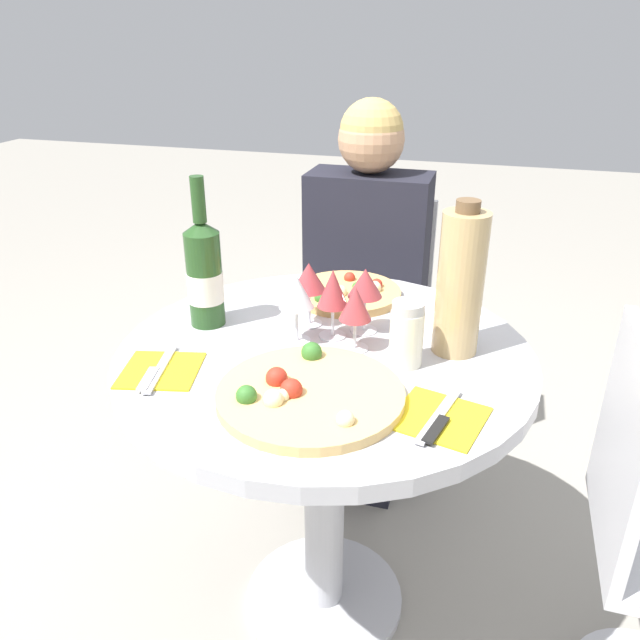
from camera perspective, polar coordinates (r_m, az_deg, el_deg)
ground_plane at (r=1.81m, az=0.36°, el=-24.20°), size 12.00×12.00×0.00m
dining_table at (r=1.41m, az=0.43°, el=-8.16°), size 0.89×0.89×0.75m
chair_behind_diner at (r=2.14m, az=4.44°, el=-1.02°), size 0.38×0.38×0.87m
seated_diner at (r=1.97m, az=3.73°, el=0.24°), size 0.37×0.40×1.20m
pizza_large at (r=1.15m, az=-1.17°, el=-6.70°), size 0.35×0.35×0.05m
pizza_small_far at (r=1.58m, az=2.54°, el=2.52°), size 0.27×0.27×0.04m
wine_bottle at (r=1.42m, az=-10.52°, el=4.21°), size 0.08×0.08×0.34m
tall_carafe at (r=1.29m, az=12.71°, el=3.31°), size 0.10×0.10×0.32m
sugar_shaker at (r=1.25m, az=7.92°, el=-1.28°), size 0.07×0.07×0.14m
wine_glass_back_right at (r=1.36m, az=4.15°, el=3.27°), size 0.08×0.08×0.15m
wine_glass_front_left at (r=1.31m, az=-2.19°, el=2.53°), size 0.08×0.08×0.16m
wine_glass_back_left at (r=1.39m, az=-1.02°, el=3.83°), size 0.08×0.08×0.15m
wine_glass_front_right at (r=1.29m, az=3.26°, el=1.40°), size 0.07×0.07×0.14m
wine_glass_center at (r=1.34m, az=1.04°, el=2.81°), size 0.07×0.07×0.16m
place_setting_left at (r=1.28m, az=-14.43°, el=-4.49°), size 0.18×0.19×0.01m
place_setting_right at (r=1.12m, az=10.80°, el=-8.78°), size 0.18×0.19×0.01m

